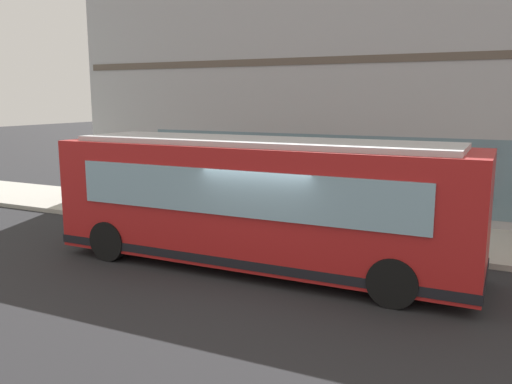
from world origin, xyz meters
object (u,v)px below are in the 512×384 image
pedestrian_walking_along_curb (264,200)px  newspaper_vending_box (261,208)px  pedestrian_by_light_pole (177,187)px  city_bus_nearside (259,203)px  pedestrian_near_building_entrance (203,182)px  pedestrian_near_hydrant (277,186)px

pedestrian_walking_along_curb → newspaper_vending_box: size_ratio=1.74×
pedestrian_by_light_pole → city_bus_nearside: bearing=-124.1°
pedestrian_near_building_entrance → pedestrian_by_light_pole: 1.31m
pedestrian_near_hydrant → pedestrian_by_light_pole: bearing=126.1°
pedestrian_by_light_pole → pedestrian_near_building_entrance: bearing=-8.6°
newspaper_vending_box → pedestrian_near_building_entrance: bearing=75.7°
newspaper_vending_box → pedestrian_walking_along_curb: bearing=-149.1°
city_bus_nearside → pedestrian_walking_along_curb: city_bus_nearside is taller
city_bus_nearside → pedestrian_near_building_entrance: 5.94m
city_bus_nearside → pedestrian_near_building_entrance: bearing=44.4°
pedestrian_walking_along_curb → pedestrian_by_light_pole: (0.15, 3.18, 0.15)m
city_bus_nearside → pedestrian_by_light_pole: 5.26m
city_bus_nearside → newspaper_vending_box: (3.60, 1.65, -0.95)m
pedestrian_walking_along_curb → pedestrian_by_light_pole: bearing=87.2°
pedestrian_by_light_pole → newspaper_vending_box: 2.84m
pedestrian_by_light_pole → pedestrian_near_hydrant: size_ratio=1.07×
pedestrian_by_light_pole → pedestrian_near_hydrant: bearing=-53.9°
city_bus_nearside → pedestrian_near_building_entrance: (4.24, 4.15, -0.39)m
pedestrian_walking_along_curb → pedestrian_by_light_pole: size_ratio=0.87×
pedestrian_near_building_entrance → pedestrian_near_hydrant: pedestrian_near_building_entrance is taller
city_bus_nearside → pedestrian_by_light_pole: bearing=55.9°
pedestrian_by_light_pole → newspaper_vending_box: bearing=-76.3°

